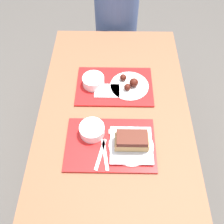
{
  "coord_description": "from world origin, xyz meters",
  "views": [
    {
      "loc": [
        0.0,
        -0.79,
        1.84
      ],
      "look_at": [
        -0.01,
        -0.01,
        0.76
      ],
      "focal_mm": 40.0,
      "sensor_mm": 36.0,
      "label": 1
    }
  ],
  "objects_px": {
    "bowl_coleslaw_near": "(92,130)",
    "wings_plate_far": "(129,84)",
    "brisket_sandwich_plate": "(131,143)",
    "person_seated_across": "(116,8)",
    "tray_far": "(114,86)",
    "tray_near": "(110,144)",
    "bowl_coleslaw_far": "(93,81)"
  },
  "relations": [
    {
      "from": "bowl_coleslaw_near",
      "to": "wings_plate_far",
      "type": "bearing_deg",
      "value": 58.63
    },
    {
      "from": "bowl_coleslaw_near",
      "to": "brisket_sandwich_plate",
      "type": "bearing_deg",
      "value": -20.43
    },
    {
      "from": "wings_plate_far",
      "to": "person_seated_across",
      "type": "xyz_separation_m",
      "value": [
        -0.08,
        0.76,
        0.02
      ]
    },
    {
      "from": "tray_far",
      "to": "bowl_coleslaw_near",
      "type": "xyz_separation_m",
      "value": [
        -0.11,
        -0.33,
        0.04
      ]
    },
    {
      "from": "bowl_coleslaw_near",
      "to": "tray_far",
      "type": "bearing_deg",
      "value": 71.99
    },
    {
      "from": "bowl_coleslaw_near",
      "to": "brisket_sandwich_plate",
      "type": "xyz_separation_m",
      "value": [
        0.2,
        -0.07,
        0.0
      ]
    },
    {
      "from": "tray_near",
      "to": "tray_far",
      "type": "relative_size",
      "value": 1.0
    },
    {
      "from": "brisket_sandwich_plate",
      "to": "person_seated_across",
      "type": "distance_m",
      "value": 1.17
    },
    {
      "from": "wings_plate_far",
      "to": "person_seated_across",
      "type": "distance_m",
      "value": 0.77
    },
    {
      "from": "tray_far",
      "to": "person_seated_across",
      "type": "xyz_separation_m",
      "value": [
        0.01,
        0.76,
        0.04
      ]
    },
    {
      "from": "tray_far",
      "to": "brisket_sandwich_plate",
      "type": "bearing_deg",
      "value": -77.55
    },
    {
      "from": "wings_plate_far",
      "to": "tray_near",
      "type": "bearing_deg",
      "value": -105.18
    },
    {
      "from": "bowl_coleslaw_far",
      "to": "wings_plate_far",
      "type": "bearing_deg",
      "value": -3.1
    },
    {
      "from": "brisket_sandwich_plate",
      "to": "person_seated_across",
      "type": "bearing_deg",
      "value": 93.82
    },
    {
      "from": "tray_far",
      "to": "brisket_sandwich_plate",
      "type": "xyz_separation_m",
      "value": [
        0.09,
        -0.41,
        0.04
      ]
    },
    {
      "from": "tray_far",
      "to": "person_seated_across",
      "type": "relative_size",
      "value": 0.59
    },
    {
      "from": "tray_near",
      "to": "wings_plate_far",
      "type": "height_order",
      "value": "wings_plate_far"
    },
    {
      "from": "tray_near",
      "to": "brisket_sandwich_plate",
      "type": "distance_m",
      "value": 0.11
    },
    {
      "from": "wings_plate_far",
      "to": "person_seated_across",
      "type": "bearing_deg",
      "value": 96.0
    },
    {
      "from": "tray_near",
      "to": "wings_plate_far",
      "type": "relative_size",
      "value": 1.99
    },
    {
      "from": "wings_plate_far",
      "to": "bowl_coleslaw_near",
      "type": "bearing_deg",
      "value": -121.37
    },
    {
      "from": "tray_far",
      "to": "bowl_coleslaw_far",
      "type": "xyz_separation_m",
      "value": [
        -0.12,
        0.01,
        0.04
      ]
    },
    {
      "from": "brisket_sandwich_plate",
      "to": "bowl_coleslaw_far",
      "type": "height_order",
      "value": "brisket_sandwich_plate"
    },
    {
      "from": "bowl_coleslaw_near",
      "to": "person_seated_across",
      "type": "distance_m",
      "value": 1.1
    },
    {
      "from": "tray_far",
      "to": "person_seated_across",
      "type": "bearing_deg",
      "value": 89.12
    },
    {
      "from": "wings_plate_far",
      "to": "bowl_coleslaw_far",
      "type": "bearing_deg",
      "value": 176.9
    },
    {
      "from": "bowl_coleslaw_near",
      "to": "person_seated_across",
      "type": "relative_size",
      "value": 0.17
    },
    {
      "from": "bowl_coleslaw_far",
      "to": "wings_plate_far",
      "type": "relative_size",
      "value": 0.56
    },
    {
      "from": "bowl_coleslaw_near",
      "to": "brisket_sandwich_plate",
      "type": "relative_size",
      "value": 0.57
    },
    {
      "from": "wings_plate_far",
      "to": "person_seated_across",
      "type": "relative_size",
      "value": 0.3
    },
    {
      "from": "tray_near",
      "to": "bowl_coleslaw_near",
      "type": "xyz_separation_m",
      "value": [
        -0.09,
        0.06,
        0.04
      ]
    },
    {
      "from": "tray_near",
      "to": "brisket_sandwich_plate",
      "type": "height_order",
      "value": "brisket_sandwich_plate"
    }
  ]
}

